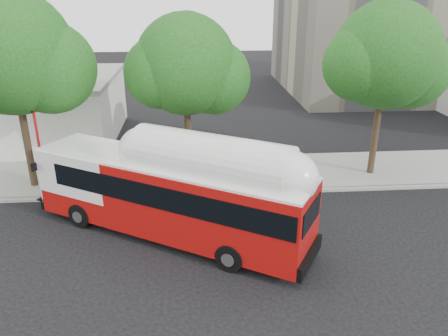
{
  "coord_description": "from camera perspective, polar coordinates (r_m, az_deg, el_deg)",
  "views": [
    {
      "loc": [
        -0.78,
        -15.81,
        9.49
      ],
      "look_at": [
        0.66,
        3.0,
        1.8
      ],
      "focal_mm": 35.0,
      "sensor_mm": 36.0,
      "label": 1
    }
  ],
  "objects": [
    {
      "name": "signal_pole",
      "position": [
        22.81,
        -22.9,
        2.07
      ],
      "size": [
        0.13,
        0.43,
        4.52
      ],
      "color": "red",
      "rests_on": "ground"
    },
    {
      "name": "red_curb_segment",
      "position": [
        21.95,
        -9.78,
        -3.54
      ],
      "size": [
        10.0,
        0.32,
        0.16
      ],
      "primitive_type": "cube",
      "color": "maroon",
      "rests_on": "ground"
    },
    {
      "name": "street_tree_left",
      "position": [
        22.91,
        -24.79,
        12.99
      ],
      "size": [
        6.67,
        5.8,
        9.74
      ],
      "color": "#2D2116",
      "rests_on": "ground"
    },
    {
      "name": "street_tree_right",
      "position": [
        24.17,
        21.25,
        13.05
      ],
      "size": [
        6.21,
        5.4,
        9.18
      ],
      "color": "#2D2116",
      "rests_on": "ground"
    },
    {
      "name": "sidewalk",
      "position": [
        24.22,
        -2.19,
        -0.7
      ],
      "size": [
        60.0,
        5.0,
        0.15
      ],
      "primitive_type": "cube",
      "color": "gray",
      "rests_on": "ground"
    },
    {
      "name": "transit_bus",
      "position": [
        17.79,
        -6.98,
        -3.79
      ],
      "size": [
        11.96,
        8.36,
        3.74
      ],
      "rotation": [
        0.0,
        0.0,
        -0.54
      ],
      "color": "#A40D0B",
      "rests_on": "ground"
    },
    {
      "name": "curb_strip",
      "position": [
        21.85,
        -1.91,
        -3.34
      ],
      "size": [
        60.0,
        0.3,
        0.15
      ],
      "primitive_type": "cube",
      "color": "gray",
      "rests_on": "ground"
    },
    {
      "name": "ground",
      "position": [
        18.45,
        -1.35,
        -8.77
      ],
      "size": [
        120.0,
        120.0,
        0.0
      ],
      "primitive_type": "plane",
      "color": "black",
      "rests_on": "ground"
    },
    {
      "name": "street_tree_mid",
      "position": [
        22.16,
        -3.94,
        12.83
      ],
      "size": [
        5.75,
        5.0,
        8.62
      ],
      "color": "#2D2116",
      "rests_on": "ground"
    }
  ]
}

